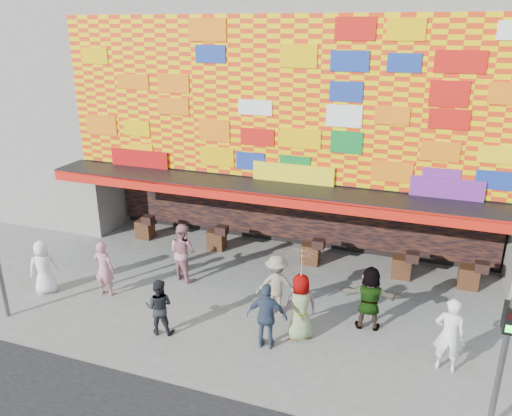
# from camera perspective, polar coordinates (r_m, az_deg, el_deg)

# --- Properties ---
(ground) EXTENTS (90.00, 90.00, 0.00)m
(ground) POSITION_cam_1_polar(r_m,az_deg,el_deg) (13.78, -2.69, -13.71)
(ground) COLOR slate
(ground) RESTS_ON ground
(shop_building) EXTENTS (15.20, 9.40, 10.00)m
(shop_building) POSITION_cam_1_polar(r_m,az_deg,el_deg) (19.40, 6.48, 12.78)
(shop_building) COLOR gray
(shop_building) RESTS_ON ground
(neighbor_left) EXTENTS (11.00, 8.00, 12.00)m
(neighbor_left) POSITION_cam_1_polar(r_m,az_deg,el_deg) (25.53, -24.30, 14.67)
(neighbor_left) COLOR gray
(neighbor_left) RESTS_ON ground
(signal_right) EXTENTS (0.22, 0.20, 3.00)m
(signal_right) POSITION_cam_1_polar(r_m,az_deg,el_deg) (10.89, 26.47, -14.48)
(signal_right) COLOR #59595B
(signal_right) RESTS_ON ground
(ped_a) EXTENTS (0.97, 0.95, 1.68)m
(ped_a) POSITION_cam_1_polar(r_m,az_deg,el_deg) (16.39, -23.11, -6.23)
(ped_a) COLOR white
(ped_a) RESTS_ON ground
(ped_b) EXTENTS (0.67, 0.48, 1.74)m
(ped_b) POSITION_cam_1_polar(r_m,az_deg,el_deg) (15.62, -16.99, -6.64)
(ped_b) COLOR #BE7B88
(ped_b) RESTS_ON ground
(ped_c) EXTENTS (0.86, 0.74, 1.54)m
(ped_c) POSITION_cam_1_polar(r_m,az_deg,el_deg) (13.50, -11.01, -11.01)
(ped_c) COLOR black
(ped_c) RESTS_ON ground
(ped_d) EXTENTS (1.27, 0.98, 1.73)m
(ped_d) POSITION_cam_1_polar(r_m,az_deg,el_deg) (14.11, 2.33, -8.72)
(ped_d) COLOR gray
(ped_d) RESTS_ON ground
(ped_e) EXTENTS (1.08, 0.55, 1.76)m
(ped_e) POSITION_cam_1_polar(r_m,az_deg,el_deg) (12.67, 1.25, -12.28)
(ped_e) COLOR #35435D
(ped_e) RESTS_ON ground
(ped_f) EXTENTS (1.71, 0.72, 1.79)m
(ped_f) POSITION_cam_1_polar(r_m,az_deg,el_deg) (13.73, 12.85, -10.01)
(ped_f) COLOR gray
(ped_f) RESTS_ON ground
(ped_g) EXTENTS (1.05, 0.96, 1.80)m
(ped_g) POSITION_cam_1_polar(r_m,az_deg,el_deg) (13.05, 5.08, -11.20)
(ped_g) COLOR gray
(ped_g) RESTS_ON ground
(ped_h) EXTENTS (0.70, 0.47, 1.88)m
(ped_h) POSITION_cam_1_polar(r_m,az_deg,el_deg) (12.72, 21.22, -13.34)
(ped_h) COLOR silver
(ped_h) RESTS_ON ground
(ped_i) EXTENTS (1.09, 0.96, 1.88)m
(ped_i) POSITION_cam_1_polar(r_m,az_deg,el_deg) (16.00, -8.36, -4.96)
(ped_i) COLOR #BB7983
(ped_i) RESTS_ON ground
(parasol) EXTENTS (1.19, 1.20, 1.77)m
(parasol) POSITION_cam_1_polar(r_m,az_deg,el_deg) (12.46, 5.25, -6.45)
(parasol) COLOR beige
(parasol) RESTS_ON ground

